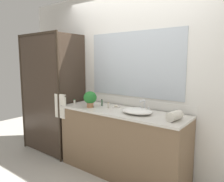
{
  "coord_description": "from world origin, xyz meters",
  "views": [
    {
      "loc": [
        1.61,
        -2.32,
        1.56
      ],
      "look_at": [
        -0.15,
        0.0,
        1.15
      ],
      "focal_mm": 34.46,
      "sensor_mm": 36.0,
      "label": 1
    }
  ],
  "objects_px": {
    "amenity_bottle_lotion": "(74,102)",
    "sink_basin": "(137,111)",
    "soap_dish": "(116,107)",
    "amenity_bottle_conditioner": "(102,103)",
    "faucet": "(144,107)",
    "rolled_towel_near_edge": "(175,116)",
    "potted_plant": "(90,98)",
    "amenity_bottle_body_wash": "(109,105)"
  },
  "relations": [
    {
      "from": "amenity_bottle_body_wash",
      "to": "rolled_towel_near_edge",
      "type": "distance_m",
      "value": 0.97
    },
    {
      "from": "sink_basin",
      "to": "amenity_bottle_body_wash",
      "type": "bearing_deg",
      "value": 175.88
    },
    {
      "from": "faucet",
      "to": "rolled_towel_near_edge",
      "type": "relative_size",
      "value": 0.85
    },
    {
      "from": "amenity_bottle_lotion",
      "to": "faucet",
      "type": "bearing_deg",
      "value": 12.51
    },
    {
      "from": "faucet",
      "to": "rolled_towel_near_edge",
      "type": "height_order",
      "value": "faucet"
    },
    {
      "from": "potted_plant",
      "to": "rolled_towel_near_edge",
      "type": "distance_m",
      "value": 1.23
    },
    {
      "from": "rolled_towel_near_edge",
      "to": "faucet",
      "type": "bearing_deg",
      "value": 157.73
    },
    {
      "from": "sink_basin",
      "to": "potted_plant",
      "type": "relative_size",
      "value": 1.78
    },
    {
      "from": "sink_basin",
      "to": "amenity_bottle_body_wash",
      "type": "relative_size",
      "value": 4.86
    },
    {
      "from": "faucet",
      "to": "amenity_bottle_conditioner",
      "type": "distance_m",
      "value": 0.67
    },
    {
      "from": "amenity_bottle_lotion",
      "to": "sink_basin",
      "type": "bearing_deg",
      "value": 2.96
    },
    {
      "from": "faucet",
      "to": "potted_plant",
      "type": "height_order",
      "value": "potted_plant"
    },
    {
      "from": "faucet",
      "to": "amenity_bottle_body_wash",
      "type": "bearing_deg",
      "value": -162.8
    },
    {
      "from": "sink_basin",
      "to": "soap_dish",
      "type": "bearing_deg",
      "value": 162.52
    },
    {
      "from": "soap_dish",
      "to": "faucet",
      "type": "bearing_deg",
      "value": 6.71
    },
    {
      "from": "amenity_bottle_lotion",
      "to": "amenity_bottle_conditioner",
      "type": "height_order",
      "value": "amenity_bottle_conditioner"
    },
    {
      "from": "rolled_towel_near_edge",
      "to": "amenity_bottle_conditioner",
      "type": "bearing_deg",
      "value": 173.8
    },
    {
      "from": "faucet",
      "to": "potted_plant",
      "type": "relative_size",
      "value": 0.74
    },
    {
      "from": "soap_dish",
      "to": "rolled_towel_near_edge",
      "type": "xyz_separation_m",
      "value": [
        0.92,
        -0.15,
        0.04
      ]
    },
    {
      "from": "amenity_bottle_body_wash",
      "to": "amenity_bottle_conditioner",
      "type": "bearing_deg",
      "value": 158.52
    },
    {
      "from": "amenity_bottle_lotion",
      "to": "amenity_bottle_conditioner",
      "type": "relative_size",
      "value": 0.77
    },
    {
      "from": "amenity_bottle_conditioner",
      "to": "amenity_bottle_lotion",
      "type": "bearing_deg",
      "value": -158.48
    },
    {
      "from": "sink_basin",
      "to": "potted_plant",
      "type": "distance_m",
      "value": 0.74
    },
    {
      "from": "sink_basin",
      "to": "amenity_bottle_lotion",
      "type": "bearing_deg",
      "value": -177.04
    },
    {
      "from": "soap_dish",
      "to": "amenity_bottle_conditioner",
      "type": "bearing_deg",
      "value": -173.72
    },
    {
      "from": "rolled_towel_near_edge",
      "to": "potted_plant",
      "type": "bearing_deg",
      "value": -177.37
    },
    {
      "from": "potted_plant",
      "to": "amenity_bottle_lotion",
      "type": "xyz_separation_m",
      "value": [
        -0.35,
        0.02,
        -0.1
      ]
    },
    {
      "from": "faucet",
      "to": "soap_dish",
      "type": "xyz_separation_m",
      "value": [
        -0.42,
        -0.05,
        -0.04
      ]
    },
    {
      "from": "potted_plant",
      "to": "amenity_bottle_lotion",
      "type": "relative_size",
      "value": 3.07
    },
    {
      "from": "faucet",
      "to": "amenity_bottle_body_wash",
      "type": "relative_size",
      "value": 2.02
    },
    {
      "from": "sink_basin",
      "to": "potted_plant",
      "type": "xyz_separation_m",
      "value": [
        -0.73,
        -0.08,
        0.1
      ]
    },
    {
      "from": "amenity_bottle_body_wash",
      "to": "rolled_towel_near_edge",
      "type": "bearing_deg",
      "value": -3.15
    },
    {
      "from": "soap_dish",
      "to": "rolled_towel_near_edge",
      "type": "height_order",
      "value": "rolled_towel_near_edge"
    },
    {
      "from": "amenity_bottle_body_wash",
      "to": "rolled_towel_near_edge",
      "type": "relative_size",
      "value": 0.42
    },
    {
      "from": "amenity_bottle_body_wash",
      "to": "rolled_towel_near_edge",
      "type": "height_order",
      "value": "rolled_towel_near_edge"
    },
    {
      "from": "sink_basin",
      "to": "faucet",
      "type": "height_order",
      "value": "faucet"
    },
    {
      "from": "sink_basin",
      "to": "rolled_towel_near_edge",
      "type": "xyz_separation_m",
      "value": [
        0.49,
        -0.02,
        0.02
      ]
    },
    {
      "from": "amenity_bottle_conditioner",
      "to": "rolled_towel_near_edge",
      "type": "xyz_separation_m",
      "value": [
        1.16,
        -0.13,
        0.01
      ]
    },
    {
      "from": "soap_dish",
      "to": "rolled_towel_near_edge",
      "type": "distance_m",
      "value": 0.93
    },
    {
      "from": "potted_plant",
      "to": "amenity_bottle_conditioner",
      "type": "bearing_deg",
      "value": 70.48
    },
    {
      "from": "sink_basin",
      "to": "amenity_bottle_body_wash",
      "type": "distance_m",
      "value": 0.48
    },
    {
      "from": "amenity_bottle_conditioner",
      "to": "soap_dish",
      "type": "bearing_deg",
      "value": 6.28
    }
  ]
}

